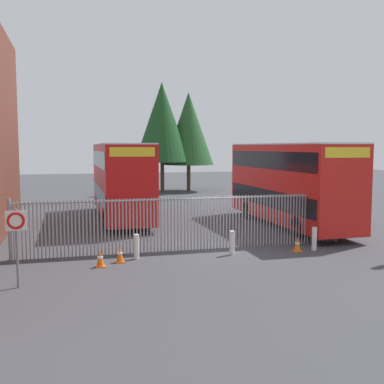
{
  "coord_description": "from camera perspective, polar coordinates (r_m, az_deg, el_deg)",
  "views": [
    {
      "loc": [
        -5.89,
        -18.31,
        4.23
      ],
      "look_at": [
        0.0,
        4.0,
        2.0
      ],
      "focal_mm": 43.69,
      "sensor_mm": 36.0,
      "label": 1
    }
  ],
  "objects": [
    {
      "name": "bollard_near_left",
      "position": [
        17.86,
        -6.8,
        -6.65
      ],
      "size": [
        0.2,
        0.2,
        0.95
      ],
      "primitive_type": "cylinder",
      "color": "silver",
      "rests_on": "ground"
    },
    {
      "name": "traffic_cone_by_gate",
      "position": [
        17.49,
        -8.8,
        -7.57
      ],
      "size": [
        0.34,
        0.34,
        0.59
      ],
      "color": "orange",
      "rests_on": "ground"
    },
    {
      "name": "traffic_cone_near_kerb",
      "position": [
        16.96,
        -11.14,
        -8.02
      ],
      "size": [
        0.34,
        0.34,
        0.59
      ],
      "color": "orange",
      "rests_on": "ground"
    },
    {
      "name": "palisade_fence",
      "position": [
        19.14,
        -0.51,
        -3.65
      ],
      "size": [
        13.83,
        0.14,
        2.35
      ],
      "color": "gray",
      "rests_on": "ground"
    },
    {
      "name": "bollard_near_right",
      "position": [
        19.91,
        14.7,
        -5.53
      ],
      "size": [
        0.2,
        0.2,
        0.95
      ],
      "primitive_type": "cylinder",
      "color": "silver",
      "rests_on": "ground"
    },
    {
      "name": "double_decker_bus_near_gate",
      "position": [
        25.39,
        11.71,
        1.32
      ],
      "size": [
        2.54,
        10.81,
        4.42
      ],
      "color": "red",
      "rests_on": "ground"
    },
    {
      "name": "speed_limit_sign_post",
      "position": [
        14.86,
        -20.67,
        -4.33
      ],
      "size": [
        0.6,
        0.14,
        2.4
      ],
      "color": "slate",
      "rests_on": "ground"
    },
    {
      "name": "tree_tall_back",
      "position": [
        44.95,
        -0.42,
        7.73
      ],
      "size": [
        4.81,
        4.81,
        9.42
      ],
      "color": "#4C3823",
      "rests_on": "ground"
    },
    {
      "name": "tree_short_side",
      "position": [
        43.84,
        -3.68,
        8.49
      ],
      "size": [
        5.13,
        5.13,
        10.18
      ],
      "color": "#4C3823",
      "rests_on": "ground"
    },
    {
      "name": "ground_plane",
      "position": [
        27.29,
        -2.15,
        -3.4
      ],
      "size": [
        100.0,
        100.0,
        0.0
      ],
      "primitive_type": "plane",
      "color": "#3D3D42"
    },
    {
      "name": "bollard_center_front",
      "position": [
        18.51,
        4.92,
        -6.2
      ],
      "size": [
        0.2,
        0.2,
        0.95
      ],
      "primitive_type": "cylinder",
      "color": "silver",
      "rests_on": "ground"
    },
    {
      "name": "traffic_cone_mid_forecourt",
      "position": [
        19.5,
        12.73,
        -6.27
      ],
      "size": [
        0.34,
        0.34,
        0.59
      ],
      "color": "orange",
      "rests_on": "ground"
    },
    {
      "name": "double_decker_bus_behind_fence_left",
      "position": [
        27.51,
        -8.72,
        1.69
      ],
      "size": [
        2.54,
        10.81,
        4.42
      ],
      "color": "red",
      "rests_on": "ground"
    }
  ]
}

